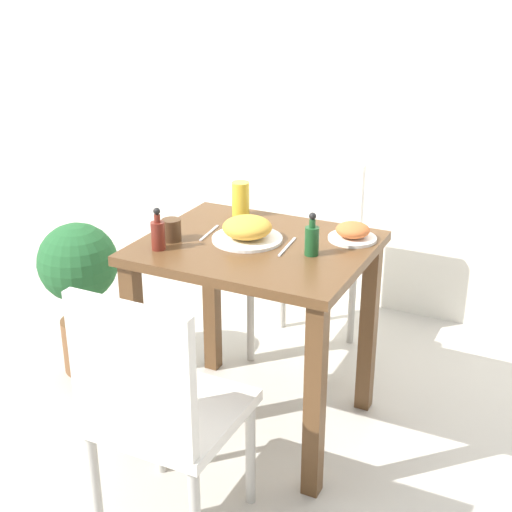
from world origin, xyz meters
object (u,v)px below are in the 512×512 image
object	(u,v)px
sauce_bottle	(312,239)
condiment_bottle	(158,234)
side_plate	(353,233)
juice_glass	(241,199)
potted_plant_left	(80,280)
food_plate	(247,230)
chair_near	(157,405)
chair_far	(311,249)
drink_cup	(171,230)

from	to	relation	value
sauce_bottle	condiment_bottle	size ratio (longest dim) A/B	1.00
side_plate	juice_glass	xyz separation A→B (m)	(-0.49, 0.06, 0.04)
potted_plant_left	food_plate	bearing A→B (deg)	-0.93
food_plate	juice_glass	bearing A→B (deg)	122.11
sauce_bottle	condiment_bottle	xyz separation A→B (m)	(-0.51, -0.19, 0.00)
chair_near	juice_glass	xyz separation A→B (m)	(-0.19, 0.93, 0.34)
food_plate	side_plate	bearing A→B (deg)	26.68
side_plate	sauce_bottle	size ratio (longest dim) A/B	1.15
chair_far	condiment_bottle	bearing A→B (deg)	-104.89
drink_cup	sauce_bottle	bearing A→B (deg)	10.41
chair_near	side_plate	size ratio (longest dim) A/B	4.94
sauce_bottle	potted_plant_left	xyz separation A→B (m)	(-1.08, 0.04, -0.39)
juice_glass	chair_far	bearing A→B (deg)	72.34
side_plate	sauce_bottle	world-z (taller)	sauce_bottle
chair_far	drink_cup	world-z (taller)	chair_far
food_plate	potted_plant_left	bearing A→B (deg)	179.07
juice_glass	potted_plant_left	bearing A→B (deg)	-161.91
chair_near	juice_glass	distance (m)	1.01
chair_near	sauce_bottle	distance (m)	0.78
side_plate	juice_glass	distance (m)	0.50
condiment_bottle	food_plate	bearing A→B (deg)	41.61
chair_near	drink_cup	bearing A→B (deg)	-62.77
drink_cup	side_plate	bearing A→B (deg)	26.37
chair_near	side_plate	distance (m)	0.97
chair_far	side_plate	bearing A→B (deg)	-54.25
juice_glass	condiment_bottle	size ratio (longest dim) A/B	0.90
side_plate	potted_plant_left	size ratio (longest dim) A/B	0.26
drink_cup	juice_glass	xyz separation A→B (m)	(0.10, 0.35, 0.03)
juice_glass	condiment_bottle	world-z (taller)	condiment_bottle
chair_far	drink_cup	xyz separation A→B (m)	(-0.24, -0.78, 0.31)
side_plate	chair_far	bearing A→B (deg)	125.75
chair_far	condiment_bottle	size ratio (longest dim) A/B	5.68
food_plate	juice_glass	size ratio (longest dim) A/B	1.86
chair_near	chair_far	bearing A→B (deg)	-87.57
chair_near	chair_far	distance (m)	1.36
food_plate	drink_cup	xyz separation A→B (m)	(-0.25, -0.12, 0.00)
chair_near	side_plate	world-z (taller)	chair_near
food_plate	side_plate	size ratio (longest dim) A/B	1.45
drink_cup	juice_glass	distance (m)	0.37
chair_far	food_plate	size ratio (longest dim) A/B	3.39
drink_cup	potted_plant_left	distance (m)	0.69
chair_far	juice_glass	size ratio (longest dim) A/B	6.33
chair_near	drink_cup	xyz separation A→B (m)	(-0.30, 0.58, 0.31)
chair_near	juice_glass	size ratio (longest dim) A/B	6.33
side_plate	potted_plant_left	xyz separation A→B (m)	(-1.16, -0.16, -0.36)
drink_cup	juice_glass	size ratio (longest dim) A/B	0.58
chair_near	potted_plant_left	distance (m)	1.12
side_plate	drink_cup	bearing A→B (deg)	-153.63
food_plate	juice_glass	world-z (taller)	juice_glass
juice_glass	drink_cup	bearing A→B (deg)	-106.06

